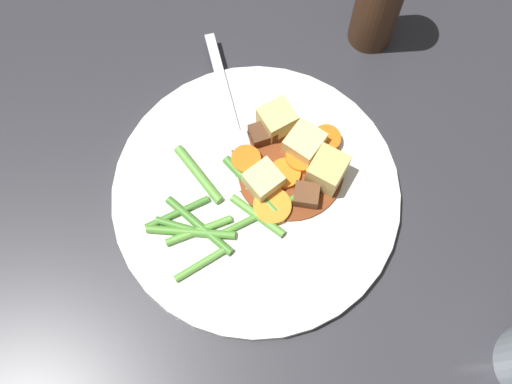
# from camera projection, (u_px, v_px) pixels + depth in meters

# --- Properties ---
(ground_plane) EXTENTS (3.00, 3.00, 0.00)m
(ground_plane) POSITION_uv_depth(u_px,v_px,m) (256.00, 197.00, 0.59)
(ground_plane) COLOR #2D2D33
(dinner_plate) EXTENTS (0.27, 0.27, 0.02)m
(dinner_plate) POSITION_uv_depth(u_px,v_px,m) (256.00, 195.00, 0.59)
(dinner_plate) COLOR white
(dinner_plate) RESTS_ON ground_plane
(stew_sauce) EXTENTS (0.10, 0.10, 0.00)m
(stew_sauce) POSITION_uv_depth(u_px,v_px,m) (290.00, 169.00, 0.58)
(stew_sauce) COLOR brown
(stew_sauce) RESTS_ON dinner_plate
(carrot_slice_0) EXTENTS (0.04, 0.04, 0.01)m
(carrot_slice_0) POSITION_uv_depth(u_px,v_px,m) (246.00, 160.00, 0.58)
(carrot_slice_0) COLOR orange
(carrot_slice_0) RESTS_ON dinner_plate
(carrot_slice_1) EXTENTS (0.03, 0.03, 0.01)m
(carrot_slice_1) POSITION_uv_depth(u_px,v_px,m) (301.00, 158.00, 0.58)
(carrot_slice_1) COLOR orange
(carrot_slice_1) RESTS_ON dinner_plate
(carrot_slice_2) EXTENTS (0.03, 0.03, 0.01)m
(carrot_slice_2) POSITION_uv_depth(u_px,v_px,m) (326.00, 140.00, 0.59)
(carrot_slice_2) COLOR orange
(carrot_slice_2) RESTS_ON dinner_plate
(carrot_slice_3) EXTENTS (0.04, 0.04, 0.01)m
(carrot_slice_3) POSITION_uv_depth(u_px,v_px,m) (285.00, 174.00, 0.58)
(carrot_slice_3) COLOR orange
(carrot_slice_3) RESTS_ON dinner_plate
(carrot_slice_4) EXTENTS (0.04, 0.04, 0.01)m
(carrot_slice_4) POSITION_uv_depth(u_px,v_px,m) (274.00, 205.00, 0.57)
(carrot_slice_4) COLOR orange
(carrot_slice_4) RESTS_ON dinner_plate
(potato_chunk_0) EXTENTS (0.04, 0.04, 0.03)m
(potato_chunk_0) POSITION_uv_depth(u_px,v_px,m) (301.00, 141.00, 0.58)
(potato_chunk_0) COLOR #EAD68C
(potato_chunk_0) RESTS_ON dinner_plate
(potato_chunk_1) EXTENTS (0.03, 0.03, 0.02)m
(potato_chunk_1) POSITION_uv_depth(u_px,v_px,m) (263.00, 180.00, 0.57)
(potato_chunk_1) COLOR #EAD68C
(potato_chunk_1) RESTS_ON dinner_plate
(potato_chunk_2) EXTENTS (0.04, 0.04, 0.03)m
(potato_chunk_2) POSITION_uv_depth(u_px,v_px,m) (277.00, 120.00, 0.59)
(potato_chunk_2) COLOR #E5CC7A
(potato_chunk_2) RESTS_ON dinner_plate
(potato_chunk_3) EXTENTS (0.04, 0.04, 0.03)m
(potato_chunk_3) POSITION_uv_depth(u_px,v_px,m) (327.00, 171.00, 0.57)
(potato_chunk_3) COLOR #DBBC6B
(potato_chunk_3) RESTS_ON dinner_plate
(meat_chunk_0) EXTENTS (0.03, 0.03, 0.02)m
(meat_chunk_0) POSITION_uv_depth(u_px,v_px,m) (263.00, 134.00, 0.59)
(meat_chunk_0) COLOR #56331E
(meat_chunk_0) RESTS_ON dinner_plate
(meat_chunk_1) EXTENTS (0.03, 0.03, 0.02)m
(meat_chunk_1) POSITION_uv_depth(u_px,v_px,m) (306.00, 195.00, 0.57)
(meat_chunk_1) COLOR brown
(meat_chunk_1) RESTS_ON dinner_plate
(green_bean_0) EXTENTS (0.06, 0.07, 0.01)m
(green_bean_0) POSITION_uv_depth(u_px,v_px,m) (191.00, 232.00, 0.56)
(green_bean_0) COLOR #599E38
(green_bean_0) RESTS_ON dinner_plate
(green_bean_1) EXTENTS (0.02, 0.07, 0.01)m
(green_bean_1) POSITION_uv_depth(u_px,v_px,m) (198.00, 174.00, 0.58)
(green_bean_1) COLOR #66AD42
(green_bean_1) RESTS_ON dinner_plate
(green_bean_2) EXTENTS (0.01, 0.07, 0.01)m
(green_bean_2) POSITION_uv_depth(u_px,v_px,m) (250.00, 186.00, 0.58)
(green_bean_2) COLOR #4C8E33
(green_bean_2) RESTS_ON dinner_plate
(green_bean_3) EXTENTS (0.06, 0.02, 0.01)m
(green_bean_3) POSITION_uv_depth(u_px,v_px,m) (202.00, 263.00, 0.55)
(green_bean_3) COLOR #66AD42
(green_bean_3) RESTS_ON dinner_plate
(green_bean_4) EXTENTS (0.03, 0.05, 0.01)m
(green_bean_4) POSITION_uv_depth(u_px,v_px,m) (185.00, 228.00, 0.56)
(green_bean_4) COLOR #4C8E33
(green_bean_4) RESTS_ON dinner_plate
(green_bean_5) EXTENTS (0.02, 0.06, 0.01)m
(green_bean_5) POSITION_uv_depth(u_px,v_px,m) (257.00, 216.00, 0.57)
(green_bean_5) COLOR #66AD42
(green_bean_5) RESTS_ON dinner_plate
(green_bean_6) EXTENTS (0.06, 0.03, 0.01)m
(green_bean_6) POSITION_uv_depth(u_px,v_px,m) (177.00, 213.00, 0.57)
(green_bean_6) COLOR #4C8E33
(green_bean_6) RESTS_ON dinner_plate
(green_bean_7) EXTENTS (0.01, 0.08, 0.01)m
(green_bean_7) POSITION_uv_depth(u_px,v_px,m) (199.00, 226.00, 0.56)
(green_bean_7) COLOR #4C8E33
(green_bean_7) RESTS_ON dinner_plate
(green_bean_8) EXTENTS (0.06, 0.03, 0.01)m
(green_bean_8) POSITION_uv_depth(u_px,v_px,m) (199.00, 231.00, 0.56)
(green_bean_8) COLOR #66AD42
(green_bean_8) RESTS_ON dinner_plate
(green_bean_9) EXTENTS (0.08, 0.03, 0.01)m
(green_bean_9) POSITION_uv_depth(u_px,v_px,m) (261.00, 214.00, 0.57)
(green_bean_9) COLOR #599E38
(green_bean_9) RESTS_ON dinner_plate
(fork) EXTENTS (0.10, 0.16, 0.00)m
(fork) POSITION_uv_depth(u_px,v_px,m) (230.00, 114.00, 0.60)
(fork) COLOR silver
(fork) RESTS_ON dinner_plate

